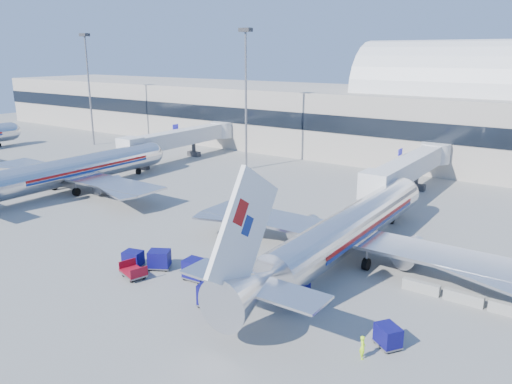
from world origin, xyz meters
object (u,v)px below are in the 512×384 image
Objects in this scene: jetbridge_near at (413,166)px; ramp_worker at (363,347)px; barrier_far at (510,310)px; cart_solo_near at (213,295)px; airliner_main at (346,230)px; cart_solo_far at (388,336)px; cart_train_c at (133,259)px; tug_lead at (220,286)px; mast_west at (246,79)px; barrier_mid at (463,298)px; cart_train_a at (196,269)px; cart_train_b at (159,259)px; jetbridge_mid at (185,137)px; mast_far_west at (88,73)px; tug_left at (225,258)px; cart_open_red at (134,273)px; tug_right at (305,293)px; barrier_near at (421,287)px; airliner_mid at (69,171)px.

jetbridge_near is 41.53m from ramp_worker.
cart_solo_near is at bearing -148.60° from barrier_far.
barrier_far is (14.60, -2.51, -2.48)m from airliner_main.
cart_train_c is at bearing -142.97° from cart_solo_far.
tug_lead is at bearing -153.87° from barrier_far.
ramp_worker is at bearing -46.16° from mast_west.
cart_train_a is at bearing -156.22° from barrier_mid.
cart_train_b is at bearing 53.09° from ramp_worker.
jetbridge_near is 12.67× the size of cart_solo_far.
jetbridge_near is 11.23× the size of cart_train_b.
jetbridge_mid is 12.66× the size of cart_train_a.
barrier_far is (84.60, -28.00, -14.34)m from mast_far_west.
cart_train_b is 2.47m from cart_train_c.
tug_lead is 9.82m from cart_train_c.
tug_left is at bearing -28.10° from mast_far_west.
jetbridge_near is at bearing 76.10° from cart_train_a.
tug_left is (-8.57, -7.30, -2.28)m from airliner_main.
cart_solo_far is 0.80× the size of cart_open_red.
tug_right reaches higher than ramp_worker.
cart_train_c is (-23.00, -10.10, 0.37)m from barrier_near.
mast_west is (14.40, -0.81, 10.86)m from jetbridge_mid.
airliner_main is 13.69× the size of cart_open_red.
cart_solo_far is at bearing -43.89° from mast_west.
cart_train_c is at bearing 160.82° from cart_solo_near.
mast_west is at bearing 170.85° from cart_solo_far.
airliner_mid reaches higher than ramp_worker.
tug_right is (43.05, -9.46, -2.19)m from airliner_mid.
tug_right is at bearing -84.48° from jetbridge_near.
jetbridge_mid is 51.11m from cart_open_red.
jetbridge_mid is at bearing 152.65° from barrier_mid.
barrier_mid is 1.08× the size of tug_right.
mast_far_west is 69.50m from cart_train_b.
barrier_mid is at bearing -12.50° from airliner_main.
mast_far_west reaches higher than tug_left.
cart_train_b is at bearing -156.69° from barrier_near.
jetbridge_near is at bearing 0.00° from jetbridge_mid.
mast_far_west is at bearing 77.43° from tug_left.
cart_solo_near is 1.10× the size of cart_solo_far.
tug_lead is 2.07m from cart_solo_near.
mast_far_west is 14.24× the size of ramp_worker.
cart_train_b is (-10.41, -37.77, -3.00)m from jetbridge_near.
cart_solo_near is (-15.69, -11.59, 0.55)m from barrier_mid.
jetbridge_near is 41.02m from cart_train_c.
mast_far_west is 8.93× the size of tug_lead.
cart_open_red is (1.71, -1.48, -0.37)m from cart_train_c.
barrier_mid is 9.55m from cart_solo_far.
mast_west is 8.14× the size of tug_right.
barrier_near is 17.25m from tug_left.
tug_lead is at bearing -94.14° from jetbridge_near.
cart_solo_far is at bearing -73.80° from jetbridge_near.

